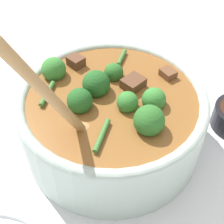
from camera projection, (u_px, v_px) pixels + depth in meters
ground_plane at (112, 141)px, 0.52m from camera, size 4.00×4.00×0.00m
stew_bowl at (112, 116)px, 0.47m from camera, size 0.28×0.28×0.28m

